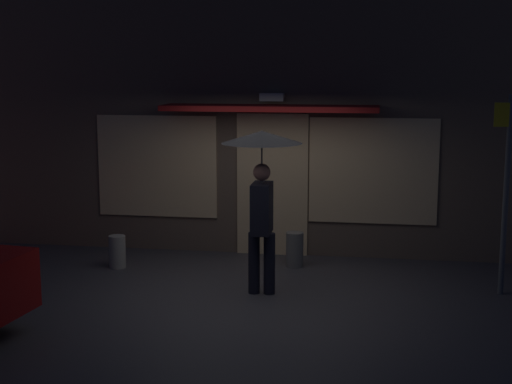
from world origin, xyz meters
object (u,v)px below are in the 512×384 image
person_with_umbrella (262,173)px  sidewalk_bollard_2 (117,252)px  street_sign_post (507,184)px  sidewalk_bollard (295,249)px

person_with_umbrella → sidewalk_bollard_2: 2.78m
street_sign_post → sidewalk_bollard: 3.16m
person_with_umbrella → street_sign_post: size_ratio=0.82×
sidewalk_bollard → street_sign_post: bearing=-18.0°
sidewalk_bollard → sidewalk_bollard_2: 2.59m
person_with_umbrella → sidewalk_bollard_2: person_with_umbrella is taller
person_with_umbrella → sidewalk_bollard: 1.92m
street_sign_post → sidewalk_bollard_2: (-5.33, 0.41, -1.21)m
sidewalk_bollard → sidewalk_bollard_2: bearing=-169.2°
street_sign_post → sidewalk_bollard_2: 5.48m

